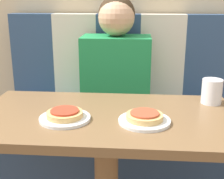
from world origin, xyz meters
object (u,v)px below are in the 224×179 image
plate_right (144,121)px  pizza_left (65,114)px  drinking_cup (212,91)px  person (116,64)px  plate_left (65,118)px  pizza_right (145,116)px

plate_right → pizza_left: size_ratio=1.41×
drinking_cup → person: bearing=137.6°
plate_left → plate_right: size_ratio=1.00×
pizza_left → drinking_cup: bearing=22.0°
pizza_left → drinking_cup: (0.60, 0.24, 0.03)m
plate_right → pizza_left: bearing=180.0°
plate_right → pizza_left: pizza_left is taller
person → pizza_right: person is taller
person → plate_left: person is taller
drinking_cup → plate_left: bearing=-158.0°
pizza_left → pizza_right: (0.30, 0.00, 0.00)m
person → pizza_left: person is taller
plate_left → pizza_left: pizza_left is taller
plate_right → pizza_right: pizza_right is taller
pizza_right → drinking_cup: drinking_cup is taller
person → drinking_cup: 0.61m
person → plate_right: person is taller
plate_right → pizza_right: (0.00, 0.00, 0.02)m
person → plate_left: bearing=-103.1°
plate_left → plate_right: (0.30, 0.00, 0.00)m
drinking_cup → pizza_left: bearing=-158.0°
pizza_right → drinking_cup: 0.38m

